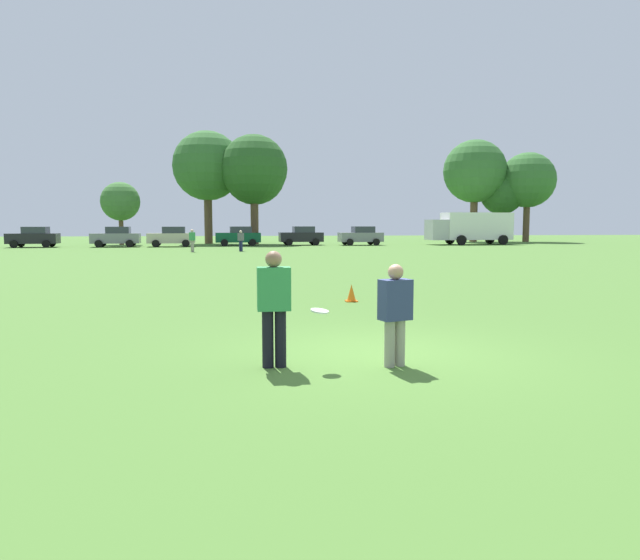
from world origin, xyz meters
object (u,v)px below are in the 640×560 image
at_px(player_defender, 395,310).
at_px(bystander_far_jogger, 241,239).
at_px(parked_car_mid_right, 239,236).
at_px(traffic_cone, 351,293).
at_px(parked_car_near_right, 302,236).
at_px(frisbee, 320,311).
at_px(parked_car_center, 172,237).
at_px(box_truck, 471,227).
at_px(player_thrower, 274,302).
at_px(parked_car_near_left, 34,237).
at_px(parked_car_mid_left, 116,237).
at_px(bystander_field_marshal, 192,239).
at_px(parked_car_far_right, 361,236).

xyz_separation_m(player_defender, bystander_far_jogger, (-2.77, 35.94, 0.04)).
bearing_deg(parked_car_mid_right, bystander_far_jogger, -88.14).
xyz_separation_m(traffic_cone, parked_car_near_right, (2.34, 40.68, 0.69)).
height_order(frisbee, bystander_far_jogger, bystander_far_jogger).
bearing_deg(parked_car_mid_right, parked_car_center, -165.08).
bearing_deg(frisbee, box_truck, 65.99).
bearing_deg(parked_car_mid_right, player_defender, -86.19).
height_order(player_defender, traffic_cone, player_defender).
xyz_separation_m(player_thrower, parked_car_mid_right, (-1.33, 46.81, -0.06)).
distance_m(player_defender, box_truck, 51.35).
bearing_deg(traffic_cone, bystander_far_jogger, 96.71).
relative_size(player_defender, box_truck, 0.18).
bearing_deg(player_defender, bystander_far_jogger, 94.40).
distance_m(parked_car_near_left, parked_car_mid_right, 18.04).
height_order(parked_car_mid_left, bystander_far_jogger, parked_car_mid_left).
height_order(parked_car_center, bystander_field_marshal, parked_car_center).
bearing_deg(parked_car_far_right, player_thrower, -102.65).
xyz_separation_m(traffic_cone, bystander_far_jogger, (-3.39, 28.80, 0.67)).
height_order(bystander_far_jogger, bystander_field_marshal, bystander_field_marshal).
distance_m(player_thrower, parked_car_near_right, 47.88).
distance_m(parked_car_mid_left, parked_car_center, 4.90).
distance_m(parked_car_far_right, bystander_field_marshal, 18.82).
distance_m(parked_car_near_left, parked_car_center, 12.00).
relative_size(parked_car_mid_right, bystander_far_jogger, 2.70).
bearing_deg(player_thrower, parked_car_far_right, 77.35).
relative_size(player_thrower, traffic_cone, 3.63).
relative_size(player_defender, frisbee, 5.62).
xyz_separation_m(frisbee, parked_car_mid_left, (-12.88, 45.41, 0.07)).
xyz_separation_m(parked_car_mid_left, parked_car_center, (4.90, -0.06, 0.00)).
bearing_deg(parked_car_far_right, parked_car_mid_right, 179.67).
xyz_separation_m(parked_car_near_right, parked_car_far_right, (5.74, -0.90, 0.00)).
bearing_deg(traffic_cone, player_thrower, -109.12).
height_order(traffic_cone, parked_car_near_left, parked_car_near_left).
bearing_deg(parked_car_near_right, frisbee, -94.89).
xyz_separation_m(player_defender, parked_car_near_left, (-21.11, 45.54, 0.07)).
bearing_deg(parked_car_near_left, parked_car_far_right, 2.63).
relative_size(player_defender, bystander_far_jogger, 0.96).
relative_size(player_thrower, box_truck, 0.20).
xyz_separation_m(parked_car_center, parked_car_mid_right, (5.98, 1.59, 0.00)).
xyz_separation_m(parked_car_near_left, bystander_field_marshal, (14.74, -9.92, 0.03)).
bearing_deg(traffic_cone, parked_car_far_right, 78.52).
bearing_deg(traffic_cone, parked_car_center, 104.27).
distance_m(player_thrower, parked_car_far_right, 47.91).
height_order(player_thrower, box_truck, box_truck).
relative_size(parked_car_center, parked_car_far_right, 1.00).
relative_size(parked_car_mid_left, parked_car_mid_right, 1.00).
distance_m(traffic_cone, parked_car_mid_left, 41.01).
distance_m(player_defender, traffic_cone, 7.19).
bearing_deg(parked_car_near_right, traffic_cone, -93.29).
bearing_deg(parked_car_mid_left, player_defender, -72.87).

